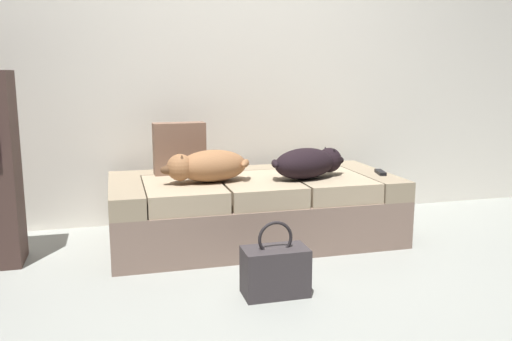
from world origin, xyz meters
TOP-DOWN VIEW (x-y plane):
  - ground_plane at (0.00, 0.00)m, footprint 10.00×10.00m
  - back_wall at (0.00, 1.66)m, footprint 6.40×0.10m
  - couch at (0.00, 1.03)m, footprint 1.82×0.88m
  - dog_tan at (-0.32, 0.94)m, footprint 0.58×0.31m
  - dog_dark at (0.33, 0.90)m, footprint 0.56×0.36m
  - tv_remote at (0.84, 0.91)m, footprint 0.08×0.16m
  - throw_pillow at (-0.45, 1.27)m, footprint 0.34×0.13m
  - handbag at (-0.13, 0.15)m, footprint 0.32×0.18m

SIDE VIEW (x-z plane):
  - ground_plane at x=0.00m, z-range 0.00..0.00m
  - handbag at x=-0.13m, z-range -0.06..0.31m
  - couch at x=0.00m, z-range 0.00..0.42m
  - tv_remote at x=0.84m, z-range 0.42..0.45m
  - dog_dark at x=0.33m, z-range 0.42..0.62m
  - dog_tan at x=-0.32m, z-range 0.42..0.62m
  - throw_pillow at x=-0.45m, z-range 0.42..0.76m
  - back_wall at x=0.00m, z-range 0.00..2.80m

